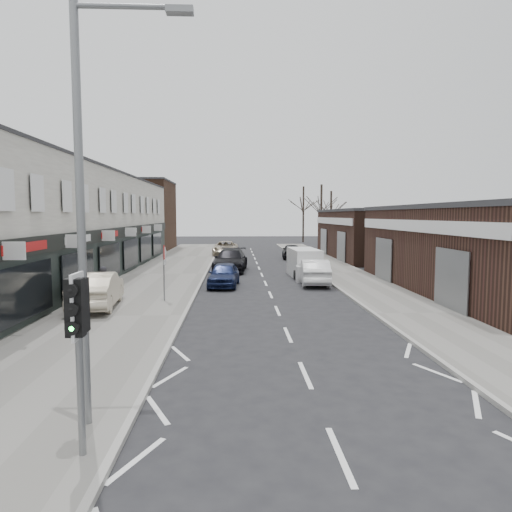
{
  "coord_description": "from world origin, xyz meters",
  "views": [
    {
      "loc": [
        -1.79,
        -9.5,
        4.16
      ],
      "look_at": [
        -1.03,
        7.82,
        2.6
      ],
      "focal_mm": 32.0,
      "sensor_mm": 36.0,
      "label": 1
    }
  ],
  "objects": [
    {
      "name": "traffic_light",
      "position": [
        -4.4,
        -2.02,
        2.41
      ],
      "size": [
        0.28,
        0.6,
        3.1
      ],
      "color": "slate",
      "rests_on": "pavement_left"
    },
    {
      "name": "parked_car_right_b",
      "position": [
        3.5,
        33.55,
        0.73
      ],
      "size": [
        2.01,
        4.38,
        1.45
      ],
      "primitive_type": "imported",
      "rotation": [
        0.0,
        0.0,
        3.07
      ],
      "color": "black",
      "rests_on": "ground"
    },
    {
      "name": "tree_far_b",
      "position": [
        11.5,
        54.0,
        0.0
      ],
      "size": [
        3.6,
        3.6,
        7.5
      ],
      "primitive_type": null,
      "color": "#382D26",
      "rests_on": "ground"
    },
    {
      "name": "parked_car_left_b",
      "position": [
        -2.2,
        24.15,
        0.82
      ],
      "size": [
        2.74,
        5.79,
        1.63
      ],
      "primitive_type": "imported",
      "rotation": [
        0.0,
        0.0,
        -0.08
      ],
      "color": "black",
      "rests_on": "ground"
    },
    {
      "name": "right_unit_far",
      "position": [
        12.5,
        34.0,
        2.25
      ],
      "size": [
        10.0,
        16.0,
        4.5
      ],
      "primitive_type": "cube",
      "color": "#382219",
      "rests_on": "ground"
    },
    {
      "name": "sedan_on_pavement",
      "position": [
        -7.89,
        10.52,
        0.91
      ],
      "size": [
        2.17,
        4.93,
        1.58
      ],
      "primitive_type": "imported",
      "rotation": [
        0.0,
        0.0,
        3.25
      ],
      "color": "#BEB198",
      "rests_on": "pavement_left"
    },
    {
      "name": "pedestrian",
      "position": [
        -7.65,
        10.68,
        1.02
      ],
      "size": [
        0.71,
        0.51,
        1.8
      ],
      "primitive_type": "imported",
      "rotation": [
        0.0,
        0.0,
        3.01
      ],
      "color": "black",
      "rests_on": "pavement_left"
    },
    {
      "name": "pavement_left",
      "position": [
        -6.75,
        22.0,
        0.06
      ],
      "size": [
        5.5,
        64.0,
        0.12
      ],
      "primitive_type": "cube",
      "color": "slate",
      "rests_on": "ground"
    },
    {
      "name": "ground",
      "position": [
        0.0,
        0.0,
        0.0
      ],
      "size": [
        160.0,
        160.0,
        0.0
      ],
      "primitive_type": "plane",
      "color": "black",
      "rests_on": "ground"
    },
    {
      "name": "parked_car_left_a",
      "position": [
        -2.51,
        16.94,
        0.7
      ],
      "size": [
        1.97,
        4.21,
        1.39
      ],
      "primitive_type": "imported",
      "rotation": [
        0.0,
        0.0,
        -0.08
      ],
      "color": "#151F44",
      "rests_on": "ground"
    },
    {
      "name": "parked_car_right_a",
      "position": [
        2.92,
        17.55,
        0.75
      ],
      "size": [
        1.98,
        4.7,
        1.51
      ],
      "primitive_type": "imported",
      "rotation": [
        0.0,
        0.0,
        3.06
      ],
      "color": "silver",
      "rests_on": "ground"
    },
    {
      "name": "tree_far_a",
      "position": [
        9.0,
        48.0,
        0.0
      ],
      "size": [
        3.6,
        3.6,
        8.0
      ],
      "primitive_type": null,
      "color": "#382D26",
      "rests_on": "ground"
    },
    {
      "name": "brick_block_far",
      "position": [
        -13.5,
        45.0,
        4.0
      ],
      "size": [
        8.0,
        10.0,
        8.0
      ],
      "primitive_type": "cube",
      "color": "#43291C",
      "rests_on": "ground"
    },
    {
      "name": "warning_sign",
      "position": [
        -5.16,
        12.0,
        2.2
      ],
      "size": [
        0.12,
        0.8,
        2.7
      ],
      "color": "slate",
      "rests_on": "pavement_left"
    },
    {
      "name": "shop_terrace_left",
      "position": [
        -13.5,
        19.5,
        3.55
      ],
      "size": [
        8.0,
        41.0,
        7.1
      ],
      "primitive_type": "cube",
      "color": "silver",
      "rests_on": "ground"
    },
    {
      "name": "white_van",
      "position": [
        2.8,
        20.78,
        0.89
      ],
      "size": [
        1.91,
        4.93,
        1.89
      ],
      "rotation": [
        0.0,
        0.0,
        0.05
      ],
      "color": "silver",
      "rests_on": "ground"
    },
    {
      "name": "right_unit_near",
      "position": [
        12.5,
        14.0,
        2.25
      ],
      "size": [
        10.0,
        18.0,
        4.5
      ],
      "primitive_type": "cube",
      "color": "#382219",
      "rests_on": "ground"
    },
    {
      "name": "pavement_right",
      "position": [
        5.75,
        22.0,
        0.06
      ],
      "size": [
        3.5,
        64.0,
        0.12
      ],
      "primitive_type": "cube",
      "color": "slate",
      "rests_on": "ground"
    },
    {
      "name": "parked_car_left_c",
      "position": [
        -2.87,
        36.98,
        0.75
      ],
      "size": [
        2.59,
        5.42,
        1.49
      ],
      "primitive_type": "imported",
      "rotation": [
        0.0,
        0.0,
        -0.02
      ],
      "color": "#B5A891",
      "rests_on": "ground"
    },
    {
      "name": "tree_far_c",
      "position": [
        8.5,
        60.0,
        0.0
      ],
      "size": [
        3.6,
        3.6,
        8.5
      ],
      "primitive_type": null,
      "color": "#382D26",
      "rests_on": "ground"
    },
    {
      "name": "street_lamp",
      "position": [
        -4.53,
        -0.8,
        4.62
      ],
      "size": [
        2.23,
        0.22,
        8.0
      ],
      "color": "slate",
      "rests_on": "pavement_left"
    }
  ]
}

